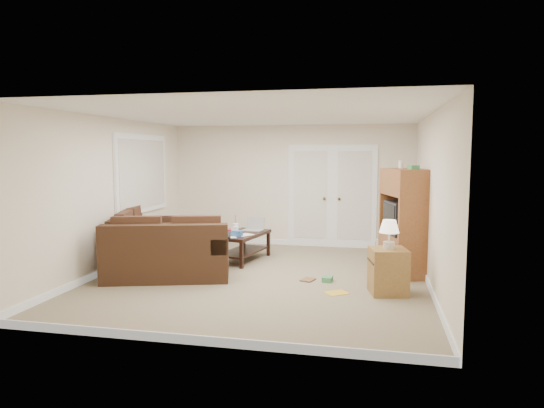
% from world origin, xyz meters
% --- Properties ---
extents(floor, '(5.50, 5.50, 0.00)m').
position_xyz_m(floor, '(0.00, 0.00, 0.00)').
color(floor, gray).
rests_on(floor, ground).
extents(ceiling, '(5.00, 5.50, 0.02)m').
position_xyz_m(ceiling, '(0.00, 0.00, 2.50)').
color(ceiling, white).
rests_on(ceiling, wall_back).
extents(wall_left, '(0.02, 5.50, 2.50)m').
position_xyz_m(wall_left, '(-2.50, 0.00, 1.25)').
color(wall_left, white).
rests_on(wall_left, floor).
extents(wall_right, '(0.02, 5.50, 2.50)m').
position_xyz_m(wall_right, '(2.50, 0.00, 1.25)').
color(wall_right, white).
rests_on(wall_right, floor).
extents(wall_back, '(5.00, 0.02, 2.50)m').
position_xyz_m(wall_back, '(0.00, 2.75, 1.25)').
color(wall_back, white).
rests_on(wall_back, floor).
extents(wall_front, '(5.00, 0.02, 2.50)m').
position_xyz_m(wall_front, '(0.00, -2.75, 1.25)').
color(wall_front, white).
rests_on(wall_front, floor).
extents(baseboards, '(5.00, 5.50, 0.10)m').
position_xyz_m(baseboards, '(0.00, 0.00, 0.05)').
color(baseboards, silver).
rests_on(baseboards, floor).
extents(french_doors, '(1.80, 0.05, 2.13)m').
position_xyz_m(french_doors, '(0.85, 2.71, 1.04)').
color(french_doors, silver).
rests_on(french_doors, floor).
extents(window_left, '(0.05, 1.92, 1.42)m').
position_xyz_m(window_left, '(-2.46, 1.00, 1.55)').
color(window_left, silver).
rests_on(window_left, wall_left).
extents(sectional_sofa, '(2.63, 3.01, 0.89)m').
position_xyz_m(sectional_sofa, '(-1.86, 0.25, 0.35)').
color(sectional_sofa, '#3C2517').
rests_on(sectional_sofa, floor).
extents(coffee_table, '(0.83, 1.31, 0.83)m').
position_xyz_m(coffee_table, '(-0.59, 1.11, 0.27)').
color(coffee_table, black).
rests_on(coffee_table, floor).
extents(tv_armoire, '(0.84, 1.17, 1.80)m').
position_xyz_m(tv_armoire, '(2.20, 0.74, 0.85)').
color(tv_armoire, brown).
rests_on(tv_armoire, floor).
extents(side_cabinet, '(0.57, 0.57, 1.02)m').
position_xyz_m(side_cabinet, '(1.91, -0.49, 0.37)').
color(side_cabinet, olive).
rests_on(side_cabinet, floor).
extents(space_heater, '(0.11, 0.10, 0.27)m').
position_xyz_m(space_heater, '(1.80, 2.24, 0.14)').
color(space_heater, white).
rests_on(space_heater, floor).
extents(floor_magazine, '(0.38, 0.36, 0.01)m').
position_xyz_m(floor_magazine, '(1.22, -0.62, 0.00)').
color(floor_magazine, yellow).
rests_on(floor_magazine, floor).
extents(floor_greenbox, '(0.16, 0.20, 0.07)m').
position_xyz_m(floor_greenbox, '(1.03, -0.03, 0.04)').
color(floor_greenbox, '#3F8C50').
rests_on(floor_greenbox, floor).
extents(floor_book, '(0.24, 0.28, 0.02)m').
position_xyz_m(floor_book, '(0.65, -0.00, 0.01)').
color(floor_book, brown).
rests_on(floor_book, floor).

